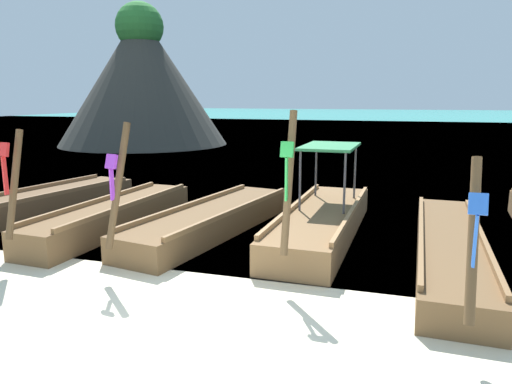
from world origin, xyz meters
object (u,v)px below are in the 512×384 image
object	(u,v)px
longtail_boat_turquoise_ribbon	(28,206)
longtail_boat_violet_ribbon	(212,220)
longtail_boat_red_ribbon	(113,216)
longtail_boat_blue_ribbon	(449,247)
karst_rock	(138,82)
longtail_boat_green_ribbon	(322,221)

from	to	relation	value
longtail_boat_turquoise_ribbon	longtail_boat_violet_ribbon	xyz separation A→B (m)	(4.97, 0.13, -0.02)
longtail_boat_red_ribbon	longtail_boat_violet_ribbon	bearing A→B (deg)	11.81
longtail_boat_violet_ribbon	longtail_boat_red_ribbon	bearing A→B (deg)	-168.19
longtail_boat_red_ribbon	longtail_boat_blue_ribbon	bearing A→B (deg)	-0.42
karst_rock	longtail_boat_blue_ribbon	bearing A→B (deg)	-47.04
longtail_boat_red_ribbon	longtail_boat_blue_ribbon	distance (m)	7.25
longtail_boat_violet_ribbon	karst_rock	xyz separation A→B (m)	(-12.42, 18.16, 3.73)
longtail_boat_blue_ribbon	longtail_boat_violet_ribbon	bearing A→B (deg)	173.98
karst_rock	longtail_boat_red_ribbon	bearing A→B (deg)	-61.41
longtail_boat_red_ribbon	longtail_boat_blue_ribbon	xyz separation A→B (m)	(7.25, -0.05, -0.05)
longtail_boat_red_ribbon	longtail_boat_violet_ribbon	xyz separation A→B (m)	(2.26, 0.47, -0.03)
longtail_boat_violet_ribbon	longtail_boat_turquoise_ribbon	bearing A→B (deg)	-178.48
longtail_boat_green_ribbon	karst_rock	size ratio (longest dim) A/B	0.53
longtail_boat_red_ribbon	karst_rock	bearing A→B (deg)	118.59
longtail_boat_turquoise_ribbon	karst_rock	bearing A→B (deg)	112.16
longtail_boat_violet_ribbon	karst_rock	world-z (taller)	karst_rock
longtail_boat_blue_ribbon	karst_rock	xyz separation A→B (m)	(-17.40, 18.69, 3.75)
longtail_boat_red_ribbon	longtail_boat_violet_ribbon	world-z (taller)	longtail_boat_violet_ribbon
longtail_boat_turquoise_ribbon	longtail_boat_green_ribbon	world-z (taller)	longtail_boat_green_ribbon
longtail_boat_turquoise_ribbon	longtail_boat_red_ribbon	world-z (taller)	longtail_boat_turquoise_ribbon
longtail_boat_red_ribbon	karst_rock	size ratio (longest dim) A/B	0.49
longtail_boat_turquoise_ribbon	longtail_boat_green_ribbon	size ratio (longest dim) A/B	1.13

